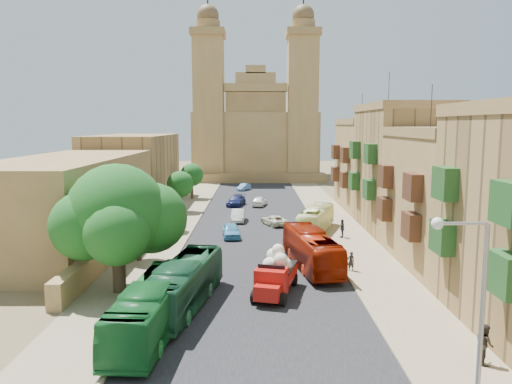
{
  "coord_description": "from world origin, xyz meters",
  "views": [
    {
      "loc": [
        -0.09,
        -29.4,
        11.48
      ],
      "look_at": [
        0.0,
        26.0,
        4.0
      ],
      "focal_mm": 35.0,
      "sensor_mm": 36.0,
      "label": 1
    }
  ],
  "objects_px": {
    "bus_green_south": "(151,308)",
    "red_truck": "(275,273)",
    "bus_cream_east": "(316,219)",
    "car_blue_b": "(244,187)",
    "street_tree_b": "(164,201)",
    "streetlamp": "(470,299)",
    "car_white_b": "(259,201)",
    "car_dkblue": "(236,201)",
    "pedestrian_b": "(485,344)",
    "bus_green_north": "(183,284)",
    "car_cream": "(274,220)",
    "church": "(256,134)",
    "pedestrian_a": "(351,261)",
    "ficus_tree": "(118,217)",
    "car_white_a": "(238,216)",
    "street_tree_c": "(180,185)",
    "street_tree_d": "(192,175)",
    "street_tree_a": "(138,222)",
    "bus_red_east": "(311,249)",
    "olive_pickup": "(308,231)",
    "car_blue_a": "(231,231)",
    "pedestrian_c": "(342,228)"
  },
  "relations": [
    {
      "from": "street_tree_b",
      "to": "car_blue_a",
      "type": "bearing_deg",
      "value": -23.94
    },
    {
      "from": "bus_cream_east",
      "to": "ficus_tree",
      "type": "bearing_deg",
      "value": 69.86
    },
    {
      "from": "olive_pickup",
      "to": "car_cream",
      "type": "xyz_separation_m",
      "value": [
        -3.13,
        7.02,
        -0.26
      ]
    },
    {
      "from": "streetlamp",
      "to": "car_dkblue",
      "type": "bearing_deg",
      "value": 101.24
    },
    {
      "from": "ficus_tree",
      "to": "pedestrian_a",
      "type": "bearing_deg",
      "value": 16.26
    },
    {
      "from": "street_tree_d",
      "to": "pedestrian_b",
      "type": "bearing_deg",
      "value": -68.95
    },
    {
      "from": "bus_cream_east",
      "to": "car_blue_b",
      "type": "relative_size",
      "value": 2.69
    },
    {
      "from": "red_truck",
      "to": "bus_green_north",
      "type": "bearing_deg",
      "value": -157.63
    },
    {
      "from": "car_cream",
      "to": "car_dkblue",
      "type": "bearing_deg",
      "value": -94.6
    },
    {
      "from": "ficus_tree",
      "to": "car_blue_b",
      "type": "distance_m",
      "value": 54.58
    },
    {
      "from": "car_dkblue",
      "to": "bus_red_east",
      "type": "bearing_deg",
      "value": -65.14
    },
    {
      "from": "church",
      "to": "bus_green_north",
      "type": "bearing_deg",
      "value": -93.42
    },
    {
      "from": "ficus_tree",
      "to": "bus_green_south",
      "type": "bearing_deg",
      "value": -63.08
    },
    {
      "from": "car_white_a",
      "to": "car_blue_b",
      "type": "bearing_deg",
      "value": 90.79
    },
    {
      "from": "streetlamp",
      "to": "bus_red_east",
      "type": "height_order",
      "value": "streetlamp"
    },
    {
      "from": "bus_green_north",
      "to": "car_cream",
      "type": "distance_m",
      "value": 26.89
    },
    {
      "from": "bus_cream_east",
      "to": "car_blue_a",
      "type": "relative_size",
      "value": 2.27
    },
    {
      "from": "street_tree_a",
      "to": "street_tree_c",
      "type": "xyz_separation_m",
      "value": [
        0.0,
        24.0,
        0.32
      ]
    },
    {
      "from": "streetlamp",
      "to": "car_white_b",
      "type": "distance_m",
      "value": 53.44
    },
    {
      "from": "car_cream",
      "to": "pedestrian_a",
      "type": "height_order",
      "value": "pedestrian_a"
    },
    {
      "from": "street_tree_a",
      "to": "car_dkblue",
      "type": "height_order",
      "value": "street_tree_a"
    },
    {
      "from": "red_truck",
      "to": "pedestrian_b",
      "type": "height_order",
      "value": "red_truck"
    },
    {
      "from": "street_tree_c",
      "to": "car_blue_b",
      "type": "xyz_separation_m",
      "value": [
        7.9,
        21.89,
        -3.06
      ]
    },
    {
      "from": "ficus_tree",
      "to": "street_tree_d",
      "type": "relative_size",
      "value": 1.61
    },
    {
      "from": "street_tree_a",
      "to": "bus_red_east",
      "type": "relative_size",
      "value": 0.46
    },
    {
      "from": "church",
      "to": "car_white_a",
      "type": "distance_m",
      "value": 50.19
    },
    {
      "from": "street_tree_a",
      "to": "bus_cream_east",
      "type": "bearing_deg",
      "value": 35.5
    },
    {
      "from": "street_tree_b",
      "to": "car_white_a",
      "type": "distance_m",
      "value": 9.79
    },
    {
      "from": "bus_cream_east",
      "to": "car_blue_b",
      "type": "xyz_separation_m",
      "value": [
        -8.6,
        34.11,
        -0.75
      ]
    },
    {
      "from": "pedestrian_b",
      "to": "street_tree_b",
      "type": "bearing_deg",
      "value": 34.18
    },
    {
      "from": "street_tree_b",
      "to": "car_dkblue",
      "type": "height_order",
      "value": "street_tree_b"
    },
    {
      "from": "church",
      "to": "street_tree_d",
      "type": "distance_m",
      "value": 32.72
    },
    {
      "from": "street_tree_c",
      "to": "car_white_a",
      "type": "bearing_deg",
      "value": -40.72
    },
    {
      "from": "street_tree_b",
      "to": "pedestrian_c",
      "type": "relative_size",
      "value": 2.59
    },
    {
      "from": "olive_pickup",
      "to": "car_blue_b",
      "type": "distance_m",
      "value": 38.58
    },
    {
      "from": "red_truck",
      "to": "olive_pickup",
      "type": "bearing_deg",
      "value": 76.68
    },
    {
      "from": "red_truck",
      "to": "car_blue_a",
      "type": "xyz_separation_m",
      "value": [
        -3.84,
        17.26,
        -0.73
      ]
    },
    {
      "from": "pedestrian_a",
      "to": "pedestrian_b",
      "type": "relative_size",
      "value": 0.78
    },
    {
      "from": "bus_cream_east",
      "to": "pedestrian_b",
      "type": "height_order",
      "value": "bus_cream_east"
    },
    {
      "from": "bus_cream_east",
      "to": "car_white_a",
      "type": "distance_m",
      "value": 10.26
    },
    {
      "from": "street_tree_b",
      "to": "streetlamp",
      "type": "xyz_separation_m",
      "value": [
        17.72,
        -36.0,
        1.88
      ]
    },
    {
      "from": "bus_green_north",
      "to": "street_tree_a",
      "type": "bearing_deg",
      "value": 125.55
    },
    {
      "from": "bus_cream_east",
      "to": "street_tree_b",
      "type": "bearing_deg",
      "value": 17.92
    },
    {
      "from": "bus_cream_east",
      "to": "car_blue_b",
      "type": "distance_m",
      "value": 35.19
    },
    {
      "from": "red_truck",
      "to": "bus_green_south",
      "type": "relative_size",
      "value": 0.56
    },
    {
      "from": "street_tree_b",
      "to": "bus_cream_east",
      "type": "relative_size",
      "value": 0.52
    },
    {
      "from": "car_dkblue",
      "to": "pedestrian_b",
      "type": "distance_m",
      "value": 49.55
    },
    {
      "from": "car_white_a",
      "to": "car_dkblue",
      "type": "bearing_deg",
      "value": 94.1
    },
    {
      "from": "bus_green_south",
      "to": "red_truck",
      "type": "bearing_deg",
      "value": 46.61
    },
    {
      "from": "church",
      "to": "pedestrian_a",
      "type": "height_order",
      "value": "church"
    }
  ]
}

